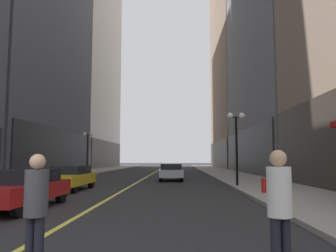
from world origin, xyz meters
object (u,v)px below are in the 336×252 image
object	(u,v)px
car_yellow	(70,177)
fire_hydrant_right	(264,187)
car_red	(20,187)
pedestrian_with_orange_bag	(36,204)
car_silver	(171,171)
pedestrian_in_white_shirt	(280,204)
street_lamp_left_far	(88,144)
street_lamp_right_mid	(236,132)
traffic_light_near_right	(311,44)

from	to	relation	value
car_yellow	fire_hydrant_right	xyz separation A→B (m)	(9.78, -2.43, -0.32)
car_red	pedestrian_with_orange_bag	xyz separation A→B (m)	(3.32, -6.40, 0.31)
car_silver	pedestrian_in_white_shirt	xyz separation A→B (m)	(2.00, -21.23, 0.35)
fire_hydrant_right	street_lamp_left_far	bearing A→B (deg)	125.86
street_lamp_left_far	pedestrian_in_white_shirt	bearing A→B (deg)	-69.74
car_red	car_yellow	world-z (taller)	same
street_lamp_right_mid	fire_hydrant_right	size ratio (longest dim) A/B	5.54
car_red	fire_hydrant_right	bearing A→B (deg)	24.52
car_red	fire_hydrant_right	world-z (taller)	car_red
street_lamp_left_far	fire_hydrant_right	world-z (taller)	street_lamp_left_far
pedestrian_with_orange_bag	fire_hydrant_right	distance (m)	12.26
car_yellow	traffic_light_near_right	distance (m)	14.94
car_red	pedestrian_in_white_shirt	xyz separation A→B (m)	(6.80, -6.50, 0.34)
traffic_light_near_right	street_lamp_left_far	distance (m)	30.43
street_lamp_left_far	fire_hydrant_right	bearing A→B (deg)	-54.14
car_red	pedestrian_in_white_shirt	size ratio (longest dim) A/B	2.59
pedestrian_with_orange_bag	street_lamp_left_far	distance (m)	30.04
street_lamp_left_far	car_yellow	bearing A→B (deg)	-77.57
traffic_light_near_right	street_lamp_right_mid	distance (m)	13.93
car_yellow	traffic_light_near_right	bearing A→B (deg)	-55.76
car_red	car_yellow	bearing A→B (deg)	93.78
pedestrian_in_white_shirt	pedestrian_with_orange_bag	xyz separation A→B (m)	(-3.48, 0.10, -0.04)
car_yellow	street_lamp_right_mid	world-z (taller)	street_lamp_right_mid
pedestrian_with_orange_bag	street_lamp_right_mid	xyz separation A→B (m)	(5.52, 14.87, 2.23)
car_silver	pedestrian_with_orange_bag	bearing A→B (deg)	-94.02
car_red	pedestrian_with_orange_bag	distance (m)	7.21
street_lamp_left_far	traffic_light_near_right	bearing A→B (deg)	-67.28
car_red	street_lamp_left_far	size ratio (longest dim) A/B	1.06
car_yellow	pedestrian_with_orange_bag	bearing A→B (deg)	-73.97
car_red	street_lamp_left_far	distance (m)	23.14
car_red	car_silver	xyz separation A→B (m)	(4.80, 14.73, -0.00)
car_silver	car_red	bearing A→B (deg)	-108.06
car_silver	fire_hydrant_right	world-z (taller)	car_silver
car_silver	pedestrian_with_orange_bag	world-z (taller)	pedestrian_with_orange_bag
pedestrian_in_white_shirt	street_lamp_right_mid	xyz separation A→B (m)	(2.04, 14.97, 2.19)
car_yellow	pedestrian_in_white_shirt	distance (m)	15.05
street_lamp_left_far	pedestrian_with_orange_bag	bearing A→B (deg)	-75.93
car_red	street_lamp_left_far	bearing A→B (deg)	99.92
fire_hydrant_right	pedestrian_with_orange_bag	bearing A→B (deg)	-119.46
street_lamp_left_far	fire_hydrant_right	xyz separation A→B (m)	(13.30, -18.40, -2.86)
car_silver	pedestrian_with_orange_bag	xyz separation A→B (m)	(-1.48, -21.13, 0.31)
car_red	pedestrian_with_orange_bag	size ratio (longest dim) A/B	2.67
car_silver	street_lamp_right_mid	bearing A→B (deg)	-57.16
fire_hydrant_right	traffic_light_near_right	bearing A→B (deg)	-99.11
traffic_light_near_right	street_lamp_left_far	bearing A→B (deg)	112.72
fire_hydrant_right	street_lamp_right_mid	bearing A→B (deg)	96.76
pedestrian_in_white_shirt	fire_hydrant_right	distance (m)	11.07
traffic_light_near_right	fire_hydrant_right	distance (m)	10.34
pedestrian_with_orange_bag	car_silver	bearing A→B (deg)	85.98
car_red	car_silver	size ratio (longest dim) A/B	1.10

